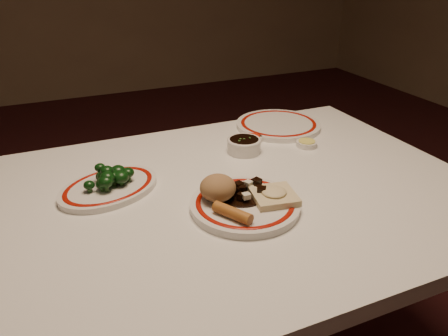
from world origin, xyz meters
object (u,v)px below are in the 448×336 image
dining_table (237,219)px  broccoli_pile (110,177)px  fried_wonton (274,195)px  soy_bowl (244,146)px  broccoli_plate (109,187)px  stirfry_heap (244,192)px  rice_mound (218,188)px  spring_roll (232,213)px  main_plate (245,205)px

dining_table → broccoli_pile: broccoli_pile is taller
fried_wonton → soy_bowl: (0.07, 0.30, -0.01)m
broccoli_plate → broccoli_pile: size_ratio=2.46×
stirfry_heap → broccoli_plate: 0.34m
rice_mound → spring_roll: (-0.00, -0.09, -0.02)m
rice_mound → fried_wonton: rice_mound is taller
stirfry_heap → soy_bowl: 0.28m
broccoli_pile → broccoli_plate: bearing=158.0°
broccoli_pile → soy_bowl: (0.40, 0.08, -0.02)m
fried_wonton → stirfry_heap: bearing=141.5°
main_plate → stirfry_heap: stirfry_heap is taller
rice_mound → broccoli_pile: rice_mound is taller
fried_wonton → stirfry_heap: (-0.06, 0.04, -0.00)m
dining_table → stirfry_heap: 0.14m
spring_roll → soy_bowl: spring_roll is taller
stirfry_heap → broccoli_pile: 0.33m
dining_table → soy_bowl: 0.25m
spring_roll → fried_wonton: size_ratio=0.83×
broccoli_plate → broccoli_pile: broccoli_pile is taller
broccoli_plate → broccoli_pile: (0.01, -0.00, 0.03)m
broccoli_plate → dining_table: bearing=-21.6°
fried_wonton → broccoli_plate: size_ratio=0.36×
dining_table → soy_bowl: (0.11, 0.19, 0.11)m
spring_roll → broccoli_plate: (-0.22, 0.26, -0.02)m
main_plate → broccoli_plate: 0.34m
stirfry_heap → main_plate: bearing=-110.4°
broccoli_pile → soy_bowl: bearing=10.9°
spring_roll → stirfry_heap: 0.10m
broccoli_plate → soy_bowl: 0.41m
spring_roll → stirfry_heap: size_ratio=0.80×
spring_roll → stirfry_heap: bearing=21.4°
rice_mound → soy_bowl: 0.31m
dining_table → broccoli_plate: (-0.30, 0.12, 0.10)m
main_plate → dining_table: bearing=74.2°
dining_table → spring_roll: 0.20m
spring_roll → broccoli_pile: size_ratio=0.74×
rice_mound → soy_bowl: bearing=53.0°
spring_roll → broccoli_plate: size_ratio=0.30×
broccoli_pile → stirfry_heap: bearing=-32.8°
fried_wonton → broccoli_plate: 0.41m
broccoli_pile → soy_bowl: size_ratio=1.29×
main_plate → spring_roll: bearing=-137.6°
spring_roll → broccoli_pile: (-0.21, 0.26, 0.01)m
soy_bowl → dining_table: bearing=-119.7°
rice_mound → broccoli_pile: size_ratio=0.66×
broccoli_pile → main_plate: bearing=-38.1°
dining_table → fried_wonton: (0.04, -0.11, 0.12)m
rice_mound → spring_roll: 0.09m
main_plate → fried_wonton: size_ratio=2.28×
spring_roll → broccoli_pile: bearing=100.2°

